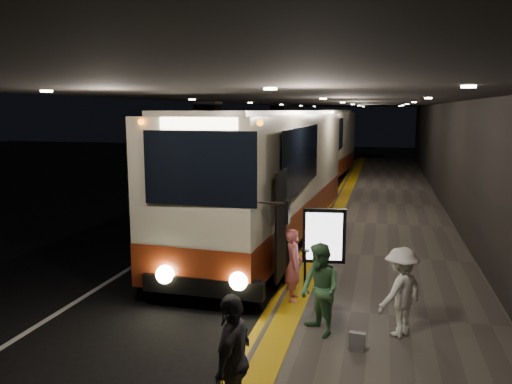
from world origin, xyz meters
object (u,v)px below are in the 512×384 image
at_px(coach_main, 270,180).
at_px(bag_polka, 357,341).
at_px(info_sign, 324,238).
at_px(stanchion_post, 305,274).
at_px(passenger_waiting_grey, 233,360).
at_px(passenger_waiting_green, 320,290).
at_px(passenger_waiting_white, 401,292).
at_px(coach_second, 318,149).
at_px(passenger_boarding, 294,265).

xyz_separation_m(coach_main, bag_polka, (3.14, -7.36, -1.60)).
height_order(info_sign, stanchion_post, info_sign).
bearing_deg(passenger_waiting_grey, info_sign, 176.61).
bearing_deg(passenger_waiting_green, stanchion_post, 157.81).
bearing_deg(passenger_waiting_white, coach_second, -128.57).
height_order(coach_second, passenger_boarding, coach_second).
xyz_separation_m(passenger_waiting_green, passenger_waiting_white, (1.38, 0.33, -0.03)).
relative_size(coach_second, passenger_boarding, 8.42).
xyz_separation_m(passenger_waiting_white, passenger_waiting_grey, (-2.11, -3.17, 0.07)).
xyz_separation_m(bag_polka, info_sign, (-0.84, 2.33, 1.13)).
bearing_deg(bag_polka, info_sign, 109.88).
relative_size(passenger_waiting_green, stanchion_post, 1.60).
bearing_deg(bag_polka, passenger_waiting_white, 48.89).
bearing_deg(info_sign, passenger_waiting_grey, -104.20).
bearing_deg(passenger_waiting_green, info_sign, 145.29).
distance_m(passenger_waiting_green, stanchion_post, 1.79).
bearing_deg(coach_main, passenger_waiting_white, -57.18).
relative_size(coach_main, bag_polka, 40.82).
height_order(passenger_waiting_green, passenger_waiting_grey, passenger_waiting_grey).
bearing_deg(passenger_waiting_white, passenger_waiting_green, -36.68).
bearing_deg(bag_polka, passenger_waiting_grey, -120.84).
distance_m(passenger_waiting_green, bag_polka, 1.06).
bearing_deg(bag_polka, passenger_waiting_green, 145.85).
xyz_separation_m(passenger_waiting_white, info_sign, (-1.54, 1.53, 0.49)).
distance_m(passenger_waiting_green, passenger_waiting_grey, 2.93).
distance_m(coach_second, passenger_waiting_grey, 23.02).
bearing_deg(passenger_waiting_grey, passenger_boarding, -176.41).
bearing_deg(passenger_waiting_green, coach_second, 148.06).
bearing_deg(passenger_waiting_white, info_sign, -95.06).
distance_m(coach_second, stanchion_post, 18.56).
bearing_deg(coach_main, stanchion_post, -67.16).
relative_size(coach_main, passenger_waiting_white, 8.05).
relative_size(passenger_waiting_green, bag_polka, 5.24).
distance_m(passenger_waiting_white, stanchion_post, 2.36).
distance_m(passenger_waiting_green, passenger_waiting_white, 1.42).
height_order(passenger_waiting_white, info_sign, info_sign).
bearing_deg(coach_second, bag_polka, -77.28).
bearing_deg(passenger_waiting_green, passenger_boarding, 166.85).
distance_m(coach_second, passenger_waiting_white, 20.19).
distance_m(coach_main, passenger_waiting_grey, 9.93).
bearing_deg(info_sign, stanchion_post, -161.71).
xyz_separation_m(coach_main, info_sign, (2.30, -5.03, -0.47)).
xyz_separation_m(coach_second, passenger_boarding, (1.93, -18.61, -1.01)).
height_order(coach_main, bag_polka, coach_main).
height_order(passenger_boarding, stanchion_post, passenger_boarding).
bearing_deg(passenger_boarding, passenger_waiting_grey, 171.74).
height_order(bag_polka, info_sign, info_sign).
bearing_deg(stanchion_post, passenger_boarding, -134.53).
distance_m(passenger_waiting_grey, info_sign, 4.76).
xyz_separation_m(coach_second, passenger_waiting_grey, (1.93, -22.92, -0.91)).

